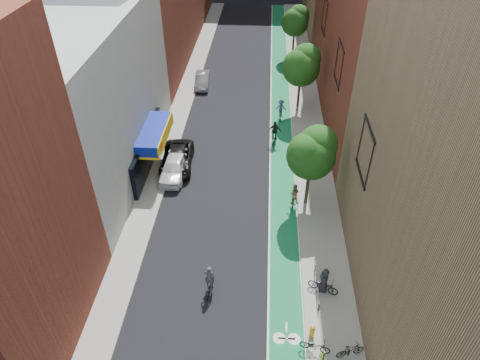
% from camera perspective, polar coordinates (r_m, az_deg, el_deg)
% --- Properties ---
extents(ground, '(160.00, 160.00, 0.00)m').
position_cam_1_polar(ground, '(25.09, -3.43, -17.94)').
color(ground, black).
rests_on(ground, ground).
extents(bike_lane, '(2.00, 68.00, 0.01)m').
position_cam_1_polar(bike_lane, '(45.00, 5.44, 10.38)').
color(bike_lane, '#147038').
rests_on(bike_lane, ground).
extents(sidewalk_left, '(2.00, 68.00, 0.15)m').
position_cam_1_polar(sidewalk_left, '(45.70, -7.41, 10.78)').
color(sidewalk_left, gray).
rests_on(sidewalk_left, ground).
extents(sidewalk_right, '(3.00, 68.00, 0.15)m').
position_cam_1_polar(sidewalk_right, '(45.13, 8.66, 10.30)').
color(sidewalk_right, gray).
rests_on(sidewalk_right, ground).
extents(building_left_white, '(8.00, 20.00, 12.00)m').
position_cam_1_polar(building_left_white, '(34.25, -20.00, 10.14)').
color(building_left_white, silver).
rests_on(building_left_white, ground).
extents(building_right_near_tan, '(8.00, 20.00, 18.00)m').
position_cam_1_polar(building_right_near_tan, '(22.02, 28.99, 0.33)').
color(building_right_near_tan, '#8C6B4C').
rests_on(building_right_near_tan, ground).
extents(tree_near, '(3.40, 3.36, 6.42)m').
position_cam_1_polar(tree_near, '(29.02, 9.61, 3.71)').
color(tree_near, '#332619').
rests_on(tree_near, ground).
extents(tree_mid, '(3.55, 3.53, 6.74)m').
position_cam_1_polar(tree_mid, '(41.23, 8.24, 15.00)').
color(tree_mid, '#332619').
rests_on(tree_mid, ground).
extents(tree_far, '(3.30, 3.25, 6.21)m').
position_cam_1_polar(tree_far, '(54.50, 7.41, 20.38)').
color(tree_far, '#332619').
rests_on(tree_far, ground).
extents(parked_car_white, '(2.06, 4.70, 1.58)m').
position_cam_1_polar(parked_car_white, '(34.16, -8.77, 1.73)').
color(parked_car_white, white).
rests_on(parked_car_white, ground).
extents(parked_car_black, '(2.78, 5.43, 1.47)m').
position_cam_1_polar(parked_car_black, '(35.12, -8.42, 2.79)').
color(parked_car_black, black).
rests_on(parked_car_black, ground).
extents(parked_car_silver, '(1.69, 4.23, 1.37)m').
position_cam_1_polar(parked_car_silver, '(48.00, -5.05, 13.15)').
color(parked_car_silver, '#979A9F').
rests_on(parked_car_silver, ground).
extents(cyclist_lead, '(0.80, 1.72, 2.00)m').
position_cam_1_polar(cyclist_lead, '(25.68, -4.06, -13.59)').
color(cyclist_lead, black).
rests_on(cyclist_lead, ground).
extents(cyclist_lane_near, '(0.87, 1.62, 1.97)m').
position_cam_1_polar(cyclist_lane_near, '(31.01, 7.18, -2.30)').
color(cyclist_lane_near, black).
rests_on(cyclist_lane_near, ground).
extents(cyclist_lane_mid, '(1.12, 1.82, 2.17)m').
position_cam_1_polar(cyclist_lane_mid, '(37.70, 4.64, 5.98)').
color(cyclist_lane_mid, black).
rests_on(cyclist_lane_mid, ground).
extents(cyclist_lane_far, '(1.10, 1.71, 1.98)m').
position_cam_1_polar(cyclist_lane_far, '(41.47, 5.45, 9.19)').
color(cyclist_lane_far, black).
rests_on(cyclist_lane_far, ground).
extents(parked_bike_near, '(1.69, 0.91, 0.84)m').
position_cam_1_polar(parked_bike_near, '(23.81, 9.99, -20.94)').
color(parked_bike_near, black).
rests_on(parked_bike_near, sidewalk_right).
extents(parked_bike_mid, '(1.61, 0.87, 0.93)m').
position_cam_1_polar(parked_bike_mid, '(23.98, 14.51, -21.14)').
color(parked_bike_mid, black).
rests_on(parked_bike_mid, sidewalk_right).
extents(parked_bike_far, '(1.91, 1.23, 0.95)m').
position_cam_1_polar(parked_bike_far, '(26.04, 11.04, -13.65)').
color(parked_bike_far, black).
rests_on(parked_bike_far, sidewalk_right).
extents(pedestrian, '(0.59, 0.87, 1.73)m').
position_cam_1_polar(pedestrian, '(25.79, 11.16, -12.96)').
color(pedestrian, '#222129').
rests_on(pedestrian, sidewalk_right).
extents(fire_hydrant, '(0.29, 0.29, 0.83)m').
position_cam_1_polar(fire_hydrant, '(24.22, 9.59, -19.23)').
color(fire_hydrant, gold).
rests_on(fire_hydrant, sidewalk_right).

